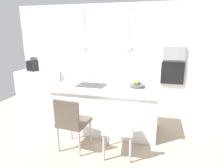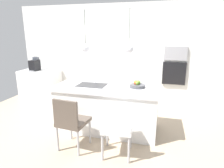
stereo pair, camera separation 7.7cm
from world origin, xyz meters
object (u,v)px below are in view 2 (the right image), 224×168
(chair_middle, at_px, (117,126))
(microwave, at_px, (176,53))
(fruit_bowl, at_px, (137,85))
(oven, at_px, (174,73))
(coffee_machine, at_px, (35,65))
(chair_near, at_px, (71,121))

(chair_middle, bearing_deg, microwave, 69.80)
(fruit_bowl, bearing_deg, microwave, 64.70)
(fruit_bowl, relative_size, oven, 0.51)
(microwave, distance_m, chair_middle, 2.71)
(microwave, relative_size, chair_middle, 0.61)
(coffee_machine, relative_size, chair_middle, 0.43)
(coffee_machine, distance_m, microwave, 3.85)
(fruit_bowl, distance_m, chair_near, 1.35)
(chair_near, height_order, chair_middle, chair_near)
(coffee_machine, height_order, microwave, microwave)
(coffee_machine, xyz_separation_m, chair_near, (2.18, -2.11, -0.47))
(chair_near, bearing_deg, chair_middle, 0.10)
(fruit_bowl, distance_m, chair_middle, 1.00)
(coffee_machine, xyz_separation_m, chair_middle, (2.93, -2.11, -0.48))
(oven, height_order, chair_near, oven)
(coffee_machine, relative_size, oven, 0.68)
(microwave, bearing_deg, chair_middle, -110.20)
(microwave, bearing_deg, chair_near, -124.23)
(coffee_machine, relative_size, chair_near, 0.42)
(microwave, height_order, chair_near, microwave)
(fruit_bowl, xyz_separation_m, chair_near, (-0.92, -0.89, -0.42))
(coffee_machine, distance_m, oven, 3.83)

